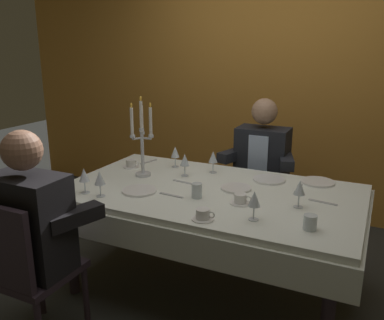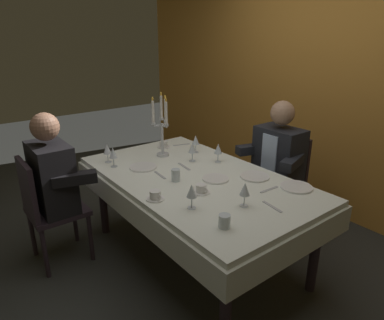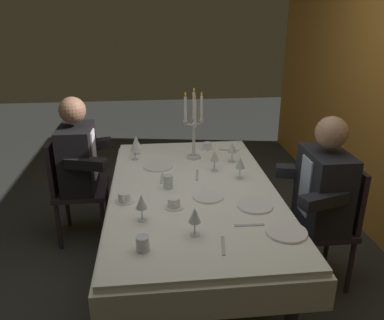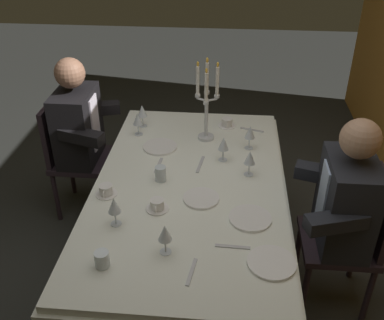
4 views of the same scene
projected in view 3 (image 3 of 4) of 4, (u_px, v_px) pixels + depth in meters
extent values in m
plane|color=#2E302C|center=(193.00, 277.00, 2.90)|extent=(12.00, 12.00, 0.00)
cube|color=white|center=(194.00, 191.00, 2.63)|extent=(1.90, 1.10, 0.04)
cube|color=white|center=(194.00, 205.00, 2.67)|extent=(1.94, 1.14, 0.18)
cylinder|color=#2C2129|center=(136.00, 189.00, 3.49)|extent=(0.07, 0.07, 0.70)
cylinder|color=#2C2129|center=(230.00, 185.00, 3.58)|extent=(0.07, 0.07, 0.70)
cylinder|color=#2C2129|center=(291.00, 319.00, 2.04)|extent=(0.07, 0.07, 0.70)
cylinder|color=silver|center=(194.00, 157.00, 3.14)|extent=(0.11, 0.11, 0.02)
cylinder|color=silver|center=(194.00, 139.00, 3.09)|extent=(0.02, 0.02, 0.28)
cylinder|color=silver|center=(194.00, 118.00, 3.02)|extent=(0.04, 0.04, 0.02)
cylinder|color=white|center=(194.00, 105.00, 2.98)|extent=(0.02, 0.02, 0.19)
ellipsoid|color=yellow|center=(194.00, 90.00, 2.94)|extent=(0.02, 0.02, 0.03)
cylinder|color=silver|center=(194.00, 126.00, 3.01)|extent=(0.07, 0.01, 0.01)
cylinder|color=silver|center=(195.00, 125.00, 2.97)|extent=(0.04, 0.04, 0.02)
cylinder|color=white|center=(195.00, 112.00, 2.93)|extent=(0.02, 0.02, 0.19)
ellipsoid|color=yellow|center=(195.00, 97.00, 2.89)|extent=(0.02, 0.02, 0.03)
cylinder|color=silver|center=(198.00, 124.00, 3.06)|extent=(0.05, 0.07, 0.01)
cylinder|color=silver|center=(201.00, 121.00, 3.08)|extent=(0.04, 0.04, 0.02)
cylinder|color=white|center=(202.00, 108.00, 3.04)|extent=(0.02, 0.02, 0.19)
ellipsoid|color=yellow|center=(202.00, 94.00, 3.00)|extent=(0.02, 0.02, 0.03)
cylinder|color=silver|center=(189.00, 124.00, 3.06)|extent=(0.05, 0.07, 0.01)
cylinder|color=silver|center=(185.00, 122.00, 3.06)|extent=(0.04, 0.04, 0.02)
cylinder|color=white|center=(185.00, 109.00, 3.03)|extent=(0.02, 0.02, 0.19)
ellipsoid|color=yellow|center=(185.00, 95.00, 2.98)|extent=(0.02, 0.02, 0.03)
cylinder|color=white|center=(286.00, 232.00, 2.10)|extent=(0.23, 0.23, 0.01)
cylinder|color=white|center=(255.00, 205.00, 2.38)|extent=(0.22, 0.22, 0.01)
cylinder|color=white|center=(158.00, 166.00, 2.97)|extent=(0.22, 0.22, 0.01)
cylinder|color=white|center=(208.00, 196.00, 2.50)|extent=(0.20, 0.20, 0.01)
cylinder|color=silver|center=(240.00, 178.00, 2.78)|extent=(0.06, 0.06, 0.00)
cylinder|color=silver|center=(240.00, 173.00, 2.76)|extent=(0.01, 0.01, 0.07)
cone|color=silver|center=(240.00, 162.00, 2.73)|extent=(0.07, 0.07, 0.08)
cylinder|color=#E0D172|center=(240.00, 166.00, 2.74)|extent=(0.04, 0.04, 0.03)
cylinder|color=silver|center=(137.00, 154.00, 3.23)|extent=(0.06, 0.06, 0.00)
cylinder|color=silver|center=(137.00, 149.00, 3.22)|extent=(0.01, 0.01, 0.07)
cone|color=silver|center=(136.00, 140.00, 3.19)|extent=(0.07, 0.07, 0.08)
cylinder|color=maroon|center=(136.00, 143.00, 3.20)|extent=(0.04, 0.04, 0.03)
cylinder|color=silver|center=(214.00, 170.00, 2.90)|extent=(0.06, 0.06, 0.00)
cylinder|color=silver|center=(214.00, 166.00, 2.89)|extent=(0.01, 0.01, 0.07)
cone|color=silver|center=(215.00, 156.00, 2.86)|extent=(0.07, 0.07, 0.08)
cylinder|color=silver|center=(232.00, 161.00, 3.07)|extent=(0.06, 0.06, 0.00)
cylinder|color=silver|center=(232.00, 157.00, 3.06)|extent=(0.01, 0.01, 0.07)
cone|color=silver|center=(232.00, 147.00, 3.03)|extent=(0.07, 0.07, 0.08)
cylinder|color=#E0D172|center=(232.00, 150.00, 3.04)|extent=(0.04, 0.04, 0.03)
cylinder|color=silver|center=(135.00, 159.00, 3.11)|extent=(0.06, 0.06, 0.00)
cylinder|color=silver|center=(135.00, 155.00, 3.10)|extent=(0.01, 0.01, 0.07)
cone|color=silver|center=(135.00, 145.00, 3.07)|extent=(0.07, 0.07, 0.08)
cylinder|color=silver|center=(195.00, 235.00, 2.08)|extent=(0.06, 0.06, 0.00)
cylinder|color=silver|center=(195.00, 228.00, 2.07)|extent=(0.01, 0.01, 0.07)
cone|color=silver|center=(195.00, 215.00, 2.04)|extent=(0.07, 0.07, 0.08)
cylinder|color=#E0D172|center=(195.00, 219.00, 2.05)|extent=(0.04, 0.04, 0.03)
cylinder|color=silver|center=(142.00, 220.00, 2.23)|extent=(0.06, 0.06, 0.00)
cylinder|color=silver|center=(142.00, 214.00, 2.21)|extent=(0.01, 0.01, 0.07)
cone|color=silver|center=(141.00, 202.00, 2.18)|extent=(0.07, 0.07, 0.08)
cylinder|color=#E0D172|center=(142.00, 205.00, 2.19)|extent=(0.04, 0.04, 0.03)
cylinder|color=silver|center=(168.00, 182.00, 2.61)|extent=(0.07, 0.07, 0.09)
cylinder|color=silver|center=(143.00, 243.00, 1.94)|extent=(0.07, 0.07, 0.08)
cylinder|color=white|center=(207.00, 149.00, 3.34)|extent=(0.12, 0.12, 0.01)
cylinder|color=white|center=(207.00, 146.00, 3.33)|extent=(0.08, 0.08, 0.05)
torus|color=white|center=(208.00, 147.00, 3.28)|extent=(0.04, 0.01, 0.04)
cylinder|color=white|center=(125.00, 201.00, 2.44)|extent=(0.12, 0.12, 0.01)
cylinder|color=white|center=(124.00, 197.00, 2.43)|extent=(0.08, 0.08, 0.05)
torus|color=white|center=(124.00, 200.00, 2.39)|extent=(0.04, 0.01, 0.04)
cylinder|color=white|center=(174.00, 206.00, 2.38)|extent=(0.12, 0.12, 0.01)
cylinder|color=white|center=(174.00, 202.00, 2.36)|extent=(0.08, 0.08, 0.05)
torus|color=white|center=(175.00, 206.00, 2.32)|extent=(0.04, 0.01, 0.04)
cube|color=#B7B7BC|center=(229.00, 150.00, 3.31)|extent=(0.07, 0.17, 0.01)
cube|color=#B7B7BC|center=(162.00, 178.00, 2.77)|extent=(0.17, 0.03, 0.01)
cube|color=#B7B7BC|center=(223.00, 245.00, 1.99)|extent=(0.17, 0.04, 0.01)
cube|color=#B7B7BC|center=(249.00, 225.00, 2.17)|extent=(0.02, 0.17, 0.01)
cube|color=#B7B7BC|center=(197.00, 175.00, 2.83)|extent=(0.19, 0.04, 0.01)
cylinder|color=#2C2129|center=(103.00, 224.00, 3.21)|extent=(0.04, 0.04, 0.42)
cylinder|color=#2C2129|center=(107.00, 203.00, 3.54)|extent=(0.04, 0.04, 0.42)
cylinder|color=#2C2129|center=(59.00, 226.00, 3.17)|extent=(0.04, 0.04, 0.42)
cylinder|color=#2C2129|center=(67.00, 205.00, 3.51)|extent=(0.04, 0.04, 0.42)
cube|color=#2C2129|center=(82.00, 190.00, 3.27)|extent=(0.42, 0.42, 0.04)
cube|color=#2C2129|center=(55.00, 165.00, 3.17)|extent=(0.38, 0.04, 0.44)
cube|color=black|center=(78.00, 158.00, 3.17)|extent=(0.42, 0.26, 0.54)
cube|color=white|center=(94.00, 154.00, 3.17)|extent=(0.16, 0.01, 0.40)
sphere|color=#9C6C52|center=(72.00, 110.00, 3.02)|extent=(0.21, 0.21, 0.21)
cube|color=black|center=(86.00, 163.00, 2.96)|extent=(0.19, 0.34, 0.08)
cube|color=black|center=(93.00, 145.00, 3.37)|extent=(0.19, 0.34, 0.08)
cylinder|color=#2C2129|center=(283.00, 241.00, 2.97)|extent=(0.04, 0.04, 0.42)
cylinder|color=#2C2129|center=(300.00, 271.00, 2.64)|extent=(0.04, 0.04, 0.42)
cylinder|color=#2C2129|center=(328.00, 239.00, 3.00)|extent=(0.04, 0.04, 0.42)
cylinder|color=#2C2129|center=(350.00, 267.00, 2.67)|extent=(0.04, 0.04, 0.42)
cube|color=#2C2129|center=(318.00, 226.00, 2.73)|extent=(0.42, 0.42, 0.04)
cube|color=#2C2129|center=(349.00, 195.00, 2.67)|extent=(0.38, 0.04, 0.44)
cube|color=black|center=(324.00, 189.00, 2.63)|extent=(0.42, 0.26, 0.54)
cube|color=#AFC6EA|center=(305.00, 186.00, 2.60)|extent=(0.16, 0.01, 0.40)
sphere|color=tan|center=(332.00, 132.00, 2.48)|extent=(0.21, 0.21, 0.21)
cube|color=black|center=(298.00, 172.00, 2.81)|extent=(0.19, 0.34, 0.08)
cube|color=black|center=(324.00, 200.00, 2.40)|extent=(0.19, 0.34, 0.08)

